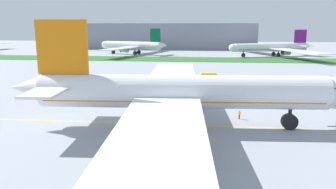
{
  "coord_description": "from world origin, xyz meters",
  "views": [
    {
      "loc": [
        4.99,
        -53.4,
        16.9
      ],
      "look_at": [
        -1.93,
        8.79,
        3.85
      ],
      "focal_mm": 35.76,
      "sensor_mm": 36.0,
      "label": 1
    }
  ],
  "objects_px": {
    "service_truck_baggage_loader": "(210,77)",
    "parked_airliner_far_right": "(272,47)",
    "ground_crew_wingwalker_port": "(239,114)",
    "ground_crew_wingwalker_starboard": "(147,110)",
    "parked_airliner_far_centre": "(134,46)",
    "ground_crew_marshaller_front": "(203,113)",
    "airliner_foreground": "(177,92)",
    "service_truck_fuel_bowser": "(55,77)"
  },
  "relations": [
    {
      "from": "service_truck_baggage_loader",
      "to": "service_truck_fuel_bowser",
      "type": "height_order",
      "value": "service_truck_baggage_loader"
    },
    {
      "from": "ground_crew_wingwalker_starboard",
      "to": "parked_airliner_far_centre",
      "type": "xyz_separation_m",
      "value": [
        -30.73,
        131.5,
        4.06
      ]
    },
    {
      "from": "ground_crew_marshaller_front",
      "to": "parked_airliner_far_centre",
      "type": "bearing_deg",
      "value": 107.35
    },
    {
      "from": "ground_crew_wingwalker_starboard",
      "to": "airliner_foreground",
      "type": "bearing_deg",
      "value": -49.42
    },
    {
      "from": "ground_crew_marshaller_front",
      "to": "parked_airliner_far_right",
      "type": "relative_size",
      "value": 0.02
    },
    {
      "from": "service_truck_baggage_loader",
      "to": "service_truck_fuel_bowser",
      "type": "bearing_deg",
      "value": -174.12
    },
    {
      "from": "ground_crew_marshaller_front",
      "to": "ground_crew_wingwalker_starboard",
      "type": "bearing_deg",
      "value": 175.19
    },
    {
      "from": "ground_crew_wingwalker_starboard",
      "to": "parked_airliner_far_right",
      "type": "distance_m",
      "value": 136.36
    },
    {
      "from": "airliner_foreground",
      "to": "ground_crew_wingwalker_port",
      "type": "distance_m",
      "value": 13.67
    },
    {
      "from": "service_truck_fuel_bowser",
      "to": "parked_airliner_far_centre",
      "type": "relative_size",
      "value": 0.08
    },
    {
      "from": "service_truck_baggage_loader",
      "to": "airliner_foreground",
      "type": "bearing_deg",
      "value": -97.53
    },
    {
      "from": "service_truck_baggage_loader",
      "to": "parked_airliner_far_right",
      "type": "height_order",
      "value": "parked_airliner_far_right"
    },
    {
      "from": "airliner_foreground",
      "to": "parked_airliner_far_right",
      "type": "distance_m",
      "value": 141.31
    },
    {
      "from": "service_truck_baggage_loader",
      "to": "ground_crew_marshaller_front",
      "type": "bearing_deg",
      "value": -92.58
    },
    {
      "from": "airliner_foreground",
      "to": "service_truck_baggage_loader",
      "type": "bearing_deg",
      "value": 82.47
    },
    {
      "from": "airliner_foreground",
      "to": "service_truck_fuel_bowser",
      "type": "height_order",
      "value": "airliner_foreground"
    },
    {
      "from": "service_truck_fuel_bowser",
      "to": "parked_airliner_far_right",
      "type": "xyz_separation_m",
      "value": [
        81.12,
        93.89,
        3.36
      ]
    },
    {
      "from": "ground_crew_wingwalker_port",
      "to": "ground_crew_wingwalker_starboard",
      "type": "bearing_deg",
      "value": 177.02
    },
    {
      "from": "service_truck_baggage_loader",
      "to": "parked_airliner_far_right",
      "type": "distance_m",
      "value": 95.68
    },
    {
      "from": "airliner_foreground",
      "to": "ground_crew_wingwalker_starboard",
      "type": "xyz_separation_m",
      "value": [
        -6.32,
        7.38,
        -5.03
      ]
    },
    {
      "from": "airliner_foreground",
      "to": "ground_crew_marshaller_front",
      "type": "distance_m",
      "value": 9.3
    },
    {
      "from": "ground_crew_wingwalker_starboard",
      "to": "parked_airliner_far_centre",
      "type": "distance_m",
      "value": 135.1
    },
    {
      "from": "airliner_foreground",
      "to": "ground_crew_marshaller_front",
      "type": "bearing_deg",
      "value": 56.38
    },
    {
      "from": "parked_airliner_far_centre",
      "to": "parked_airliner_far_right",
      "type": "relative_size",
      "value": 0.83
    },
    {
      "from": "parked_airliner_far_centre",
      "to": "service_truck_baggage_loader",
      "type": "bearing_deg",
      "value": -65.04
    },
    {
      "from": "ground_crew_marshaller_front",
      "to": "service_truck_baggage_loader",
      "type": "relative_size",
      "value": 0.25
    },
    {
      "from": "ground_crew_marshaller_front",
      "to": "service_truck_fuel_bowser",
      "type": "height_order",
      "value": "service_truck_fuel_bowser"
    },
    {
      "from": "ground_crew_wingwalker_port",
      "to": "ground_crew_marshaller_front",
      "type": "xyz_separation_m",
      "value": [
        -6.61,
        0.0,
        -0.02
      ]
    },
    {
      "from": "ground_crew_wingwalker_starboard",
      "to": "parked_airliner_far_right",
      "type": "xyz_separation_m",
      "value": [
        47.11,
        127.91,
        3.87
      ]
    },
    {
      "from": "airliner_foreground",
      "to": "ground_crew_marshaller_front",
      "type": "relative_size",
      "value": 57.12
    },
    {
      "from": "parked_airliner_far_right",
      "to": "service_truck_fuel_bowser",
      "type": "bearing_deg",
      "value": -130.83
    },
    {
      "from": "airliner_foreground",
      "to": "ground_crew_wingwalker_port",
      "type": "xyz_separation_m",
      "value": [
        10.92,
        6.48,
        -5.05
      ]
    },
    {
      "from": "ground_crew_wingwalker_starboard",
      "to": "service_truck_baggage_loader",
      "type": "height_order",
      "value": "service_truck_baggage_loader"
    },
    {
      "from": "airliner_foreground",
      "to": "ground_crew_wingwalker_starboard",
      "type": "height_order",
      "value": "airliner_foreground"
    },
    {
      "from": "service_truck_baggage_loader",
      "to": "parked_airliner_far_right",
      "type": "relative_size",
      "value": 0.08
    },
    {
      "from": "ground_crew_wingwalker_port",
      "to": "ground_crew_marshaller_front",
      "type": "distance_m",
      "value": 6.61
    },
    {
      "from": "ground_crew_wingwalker_port",
      "to": "parked_airliner_far_centre",
      "type": "xyz_separation_m",
      "value": [
        -47.97,
        132.4,
        4.08
      ]
    },
    {
      "from": "service_truck_fuel_bowser",
      "to": "ground_crew_wingwalker_starboard",
      "type": "bearing_deg",
      "value": -45.01
    },
    {
      "from": "service_truck_baggage_loader",
      "to": "parked_airliner_far_right",
      "type": "bearing_deg",
      "value": 68.73
    },
    {
      "from": "service_truck_baggage_loader",
      "to": "service_truck_fuel_bowser",
      "type": "relative_size",
      "value": 1.16
    },
    {
      "from": "ground_crew_wingwalker_port",
      "to": "service_truck_baggage_loader",
      "type": "height_order",
      "value": "service_truck_baggage_loader"
    },
    {
      "from": "ground_crew_wingwalker_port",
      "to": "parked_airliner_far_right",
      "type": "bearing_deg",
      "value": 76.95
    }
  ]
}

